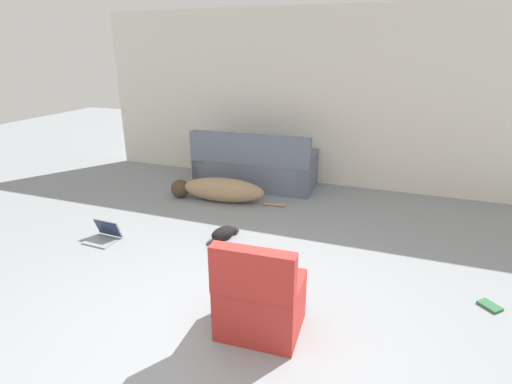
{
  "coord_description": "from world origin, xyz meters",
  "views": [
    {
      "loc": [
        1.13,
        -2.07,
        2.14
      ],
      "look_at": [
        -0.42,
        2.09,
        0.53
      ],
      "focal_mm": 28.0,
      "sensor_mm": 36.0,
      "label": 1
    }
  ],
  "objects_px": {
    "dog": "(218,190)",
    "couch": "(255,169)",
    "side_chair": "(260,300)",
    "laptop_open": "(105,234)",
    "book_green": "(490,306)",
    "cat": "(224,233)"
  },
  "relations": [
    {
      "from": "laptop_open",
      "to": "side_chair",
      "type": "bearing_deg",
      "value": -18.54
    },
    {
      "from": "cat",
      "to": "side_chair",
      "type": "relative_size",
      "value": 0.57
    },
    {
      "from": "laptop_open",
      "to": "book_green",
      "type": "height_order",
      "value": "laptop_open"
    },
    {
      "from": "laptop_open",
      "to": "book_green",
      "type": "relative_size",
      "value": 1.73
    },
    {
      "from": "dog",
      "to": "laptop_open",
      "type": "relative_size",
      "value": 4.82
    },
    {
      "from": "cat",
      "to": "book_green",
      "type": "relative_size",
      "value": 2.23
    },
    {
      "from": "laptop_open",
      "to": "book_green",
      "type": "xyz_separation_m",
      "value": [
        4.05,
        0.12,
        -0.06
      ]
    },
    {
      "from": "laptop_open",
      "to": "book_green",
      "type": "bearing_deg",
      "value": 4.25
    },
    {
      "from": "couch",
      "to": "dog",
      "type": "height_order",
      "value": "couch"
    },
    {
      "from": "couch",
      "to": "side_chair",
      "type": "distance_m",
      "value": 3.55
    },
    {
      "from": "couch",
      "to": "cat",
      "type": "bearing_deg",
      "value": 97.12
    },
    {
      "from": "dog",
      "to": "couch",
      "type": "bearing_deg",
      "value": -113.42
    },
    {
      "from": "dog",
      "to": "laptop_open",
      "type": "distance_m",
      "value": 1.77
    },
    {
      "from": "dog",
      "to": "side_chair",
      "type": "bearing_deg",
      "value": 116.14
    },
    {
      "from": "dog",
      "to": "cat",
      "type": "distance_m",
      "value": 1.25
    },
    {
      "from": "dog",
      "to": "laptop_open",
      "type": "height_order",
      "value": "dog"
    },
    {
      "from": "couch",
      "to": "dog",
      "type": "xyz_separation_m",
      "value": [
        -0.26,
        -0.82,
        -0.12
      ]
    },
    {
      "from": "dog",
      "to": "laptop_open",
      "type": "bearing_deg",
      "value": 60.44
    },
    {
      "from": "dog",
      "to": "side_chair",
      "type": "xyz_separation_m",
      "value": [
        1.55,
        -2.49,
        0.12
      ]
    },
    {
      "from": "cat",
      "to": "side_chair",
      "type": "xyz_separation_m",
      "value": [
        0.95,
        -1.39,
        0.22
      ]
    },
    {
      "from": "dog",
      "to": "side_chair",
      "type": "height_order",
      "value": "side_chair"
    },
    {
      "from": "dog",
      "to": "laptop_open",
      "type": "xyz_separation_m",
      "value": [
        -0.71,
        -1.61,
        -0.1
      ]
    }
  ]
}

